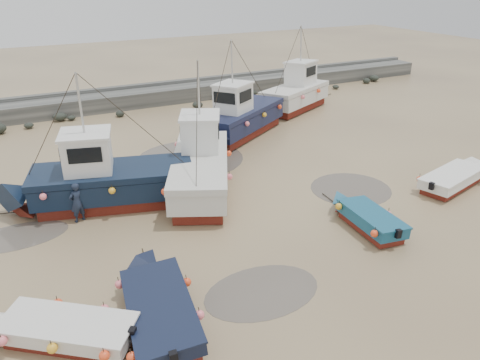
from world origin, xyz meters
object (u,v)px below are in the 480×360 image
object	(u,v)px
cabin_boat_2	(237,118)
person	(80,221)
dinghy_3	(456,176)
cabin_boat_3	(300,91)
dinghy_2	(366,215)
cabin_boat_0	(99,180)
cabin_boat_1	(201,162)
dinghy_0	(57,327)
dinghy_1	(159,302)

from	to	relation	value
cabin_boat_2	person	size ratio (longest dim) A/B	5.17
dinghy_3	person	size ratio (longest dim) A/B	3.49
dinghy_3	person	distance (m)	18.37
cabin_boat_2	cabin_boat_3	size ratio (longest dim) A/B	1.06
person	cabin_boat_3	bearing A→B (deg)	-170.15
dinghy_2	cabin_boat_0	size ratio (longest dim) A/B	0.53
cabin_boat_1	cabin_boat_3	xyz separation A→B (m)	(12.55, 9.86, 0.05)
cabin_boat_0	cabin_boat_2	distance (m)	11.47
person	dinghy_0	bearing A→B (deg)	55.51
dinghy_0	cabin_boat_0	world-z (taller)	cabin_boat_0
cabin_boat_0	dinghy_2	bearing A→B (deg)	-111.15
dinghy_1	cabin_boat_0	world-z (taller)	cabin_boat_0
cabin_boat_2	person	world-z (taller)	cabin_boat_2
dinghy_1	dinghy_3	world-z (taller)	same
dinghy_3	cabin_boat_3	distance (m)	15.84
dinghy_0	dinghy_2	xyz separation A→B (m)	(12.63, 1.11, 0.02)
dinghy_1	dinghy_2	bearing A→B (deg)	16.95
cabin_boat_2	dinghy_3	bearing A→B (deg)	177.10
dinghy_0	dinghy_2	world-z (taller)	same
dinghy_1	cabin_boat_3	world-z (taller)	cabin_boat_3
dinghy_1	person	distance (m)	7.64
dinghy_3	cabin_boat_1	bearing A→B (deg)	-130.75
dinghy_2	person	xyz separation A→B (m)	(-10.77, 6.10, -0.56)
dinghy_2	cabin_boat_1	size ratio (longest dim) A/B	0.53
cabin_boat_3	dinghy_3	bearing A→B (deg)	-29.80
cabin_boat_1	cabin_boat_2	world-z (taller)	same
cabin_boat_2	cabin_boat_3	world-z (taller)	same
dinghy_3	dinghy_2	bearing A→B (deg)	-94.41
dinghy_2	cabin_boat_1	world-z (taller)	cabin_boat_1
dinghy_0	dinghy_2	bearing A→B (deg)	-47.24
dinghy_1	dinghy_0	bearing A→B (deg)	-177.60
cabin_boat_1	person	distance (m)	6.40
cabin_boat_0	cabin_boat_3	distance (m)	20.07
cabin_boat_1	person	bearing A→B (deg)	-146.02
person	cabin_boat_1	bearing A→B (deg)	168.36
dinghy_0	dinghy_1	world-z (taller)	same
dinghy_2	cabin_boat_1	distance (m)	8.41
dinghy_2	cabin_boat_3	bearing A→B (deg)	69.47
dinghy_2	cabin_boat_0	bearing A→B (deg)	148.07
dinghy_3	person	bearing A→B (deg)	-119.27
dinghy_3	cabin_boat_3	xyz separation A→B (m)	(1.09, 15.78, 0.83)
cabin_boat_2	dinghy_1	bearing A→B (deg)	112.92
dinghy_2	dinghy_0	bearing A→B (deg)	-170.21
dinghy_1	cabin_boat_3	size ratio (longest dim) A/B	0.75
dinghy_2	dinghy_3	distance (m)	6.99
cabin_boat_0	cabin_boat_3	xyz separation A→B (m)	(17.54, 9.75, 0.04)
dinghy_1	cabin_boat_0	size ratio (longest dim) A/B	0.65
dinghy_2	cabin_boat_2	world-z (taller)	cabin_boat_2
cabin_boat_1	dinghy_3	bearing A→B (deg)	-1.70
cabin_boat_1	person	world-z (taller)	cabin_boat_1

